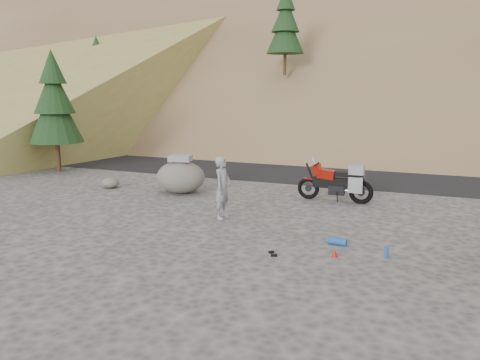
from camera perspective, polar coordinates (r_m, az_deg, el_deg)
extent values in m
plane|color=#464341|center=(11.76, 3.72, -5.82)|extent=(140.00, 140.00, 0.00)
cube|color=black|center=(20.28, 11.93, 1.04)|extent=(120.00, 7.00, 0.05)
cube|color=brown|center=(40.97, 20.97, 16.63)|extent=(110.00, 51.90, 46.72)
cube|color=brown|center=(41.01, 21.00, 17.04)|extent=(110.00, 43.28, 36.46)
cube|color=olive|center=(45.51, -25.42, 8.07)|extent=(45.29, 46.00, 24.26)
cylinder|color=#332212|center=(25.86, 5.49, 14.17)|extent=(0.17, 0.17, 1.40)
cone|color=black|center=(26.00, 5.56, 17.57)|extent=(2.00, 2.00, 2.25)
cone|color=black|center=(26.12, 5.59, 19.42)|extent=(1.50, 1.50, 1.76)
cylinder|color=#332212|center=(34.32, -16.85, 10.70)|extent=(0.15, 0.15, 1.26)
cone|color=black|center=(34.35, -16.98, 13.02)|extent=(1.80, 1.80, 2.03)
cone|color=black|center=(34.40, -17.06, 14.29)|extent=(1.35, 1.35, 1.58)
cone|color=black|center=(34.46, -17.13, 15.56)|extent=(0.90, 0.90, 1.13)
cylinder|color=#332212|center=(21.21, -21.30, 3.06)|extent=(0.18, 0.18, 1.54)
cone|color=black|center=(21.07, -21.62, 7.64)|extent=(2.20, 2.20, 2.47)
cone|color=black|center=(21.05, -21.80, 10.18)|extent=(1.65, 1.65, 1.93)
cone|color=black|center=(21.07, -21.98, 12.73)|extent=(1.10, 1.10, 1.39)
torus|color=black|center=(14.87, 8.33, -1.00)|extent=(0.69, 0.13, 0.69)
cylinder|color=black|center=(14.87, 8.33, -1.00)|extent=(0.21, 0.06, 0.21)
torus|color=black|center=(14.58, 14.53, -1.47)|extent=(0.73, 0.15, 0.73)
cylinder|color=black|center=(14.58, 14.53, -1.47)|extent=(0.23, 0.09, 0.23)
cylinder|color=black|center=(14.78, 8.69, 0.44)|extent=(0.39, 0.06, 0.85)
cylinder|color=black|center=(14.68, 9.29, 1.93)|extent=(0.05, 0.65, 0.05)
cube|color=black|center=(14.66, 11.34, -0.35)|extent=(1.26, 0.26, 0.31)
cube|color=black|center=(14.69, 11.71, -1.18)|extent=(0.47, 0.32, 0.29)
cube|color=maroon|center=(14.66, 10.45, 0.72)|extent=(0.55, 0.32, 0.33)
cube|color=maroon|center=(14.70, 9.39, 1.28)|extent=(0.32, 0.36, 0.37)
cube|color=silver|center=(14.67, 9.14, 2.35)|extent=(0.12, 0.31, 0.27)
cube|color=black|center=(14.57, 12.39, 0.67)|extent=(0.58, 0.23, 0.13)
cube|color=black|center=(14.52, 13.93, 0.40)|extent=(0.37, 0.19, 0.10)
cube|color=#A1A1A6|center=(14.28, 13.89, -0.62)|extent=(0.42, 0.13, 0.47)
cube|color=#A1A1A6|center=(14.81, 14.20, -0.23)|extent=(0.42, 0.13, 0.47)
cube|color=gray|center=(14.48, 14.05, 1.21)|extent=(0.44, 0.36, 0.27)
cube|color=maroon|center=(14.81, 8.37, 0.19)|extent=(0.31, 0.13, 0.04)
cylinder|color=black|center=(14.53, 11.75, -2.02)|extent=(0.03, 0.22, 0.38)
cylinder|color=#A1A1A6|center=(14.45, 13.65, -1.24)|extent=(0.48, 0.10, 0.13)
imported|color=gray|center=(12.62, -2.12, -4.64)|extent=(0.42, 0.63, 1.67)
ellipsoid|color=#534F47|center=(15.70, -7.23, 0.36)|extent=(1.69, 1.45, 1.07)
cube|color=gray|center=(15.60, -7.28, 2.62)|extent=(0.75, 0.64, 0.18)
ellipsoid|color=#534F47|center=(17.05, -15.50, -0.30)|extent=(0.76, 0.71, 0.38)
cylinder|color=#1B51A2|center=(10.66, 11.78, -7.33)|extent=(0.42, 0.20, 0.16)
cylinder|color=#1B51A2|center=(10.13, 17.40, -8.39)|extent=(0.11, 0.11, 0.23)
cone|color=#B2160B|center=(9.92, 11.48, -8.71)|extent=(0.16, 0.16, 0.17)
cube|color=black|center=(9.81, 4.16, -9.13)|extent=(0.15, 0.13, 0.04)
cube|color=black|center=(10.00, 3.84, -8.74)|extent=(0.13, 0.13, 0.04)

